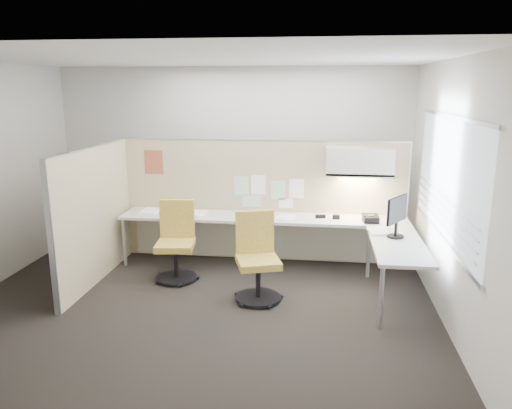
# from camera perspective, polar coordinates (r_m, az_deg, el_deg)

# --- Properties ---
(floor) EXTENTS (5.50, 4.50, 0.01)m
(floor) POSITION_cam_1_polar(r_m,az_deg,el_deg) (6.14, -6.30, -10.84)
(floor) COLOR black
(floor) RESTS_ON ground
(ceiling) EXTENTS (5.50, 4.50, 0.01)m
(ceiling) POSITION_cam_1_polar(r_m,az_deg,el_deg) (5.61, -7.07, 16.33)
(ceiling) COLOR white
(ceiling) RESTS_ON wall_back
(wall_back) EXTENTS (5.50, 0.02, 2.80)m
(wall_back) POSITION_cam_1_polar(r_m,az_deg,el_deg) (7.88, -2.72, 5.30)
(wall_back) COLOR beige
(wall_back) RESTS_ON ground
(wall_front) EXTENTS (5.50, 0.02, 2.80)m
(wall_front) POSITION_cam_1_polar(r_m,az_deg,el_deg) (3.64, -15.22, -4.83)
(wall_front) COLOR beige
(wall_front) RESTS_ON ground
(wall_right) EXTENTS (0.02, 4.50, 2.80)m
(wall_right) POSITION_cam_1_polar(r_m,az_deg,el_deg) (5.71, 21.19, 1.29)
(wall_right) COLOR beige
(wall_right) RESTS_ON ground
(window_pane) EXTENTS (0.01, 2.80, 1.30)m
(window_pane) POSITION_cam_1_polar(r_m,az_deg,el_deg) (5.68, 21.07, 2.78)
(window_pane) COLOR #ADBAC9
(window_pane) RESTS_ON wall_right
(partition_back) EXTENTS (4.10, 0.06, 1.75)m
(partition_back) POSITION_cam_1_polar(r_m,az_deg,el_deg) (7.27, 0.70, 0.41)
(partition_back) COLOR #C2B386
(partition_back) RESTS_ON floor
(partition_left) EXTENTS (0.06, 2.20, 1.75)m
(partition_left) POSITION_cam_1_polar(r_m,az_deg,el_deg) (6.79, -17.88, -1.18)
(partition_left) COLOR #C2B386
(partition_left) RESTS_ON floor
(desk) EXTENTS (4.00, 2.07, 0.73)m
(desk) POSITION_cam_1_polar(r_m,az_deg,el_deg) (6.85, 3.40, -2.80)
(desk) COLOR beige
(desk) RESTS_ON floor
(overhead_bin) EXTENTS (0.90, 0.36, 0.38)m
(overhead_bin) POSITION_cam_1_polar(r_m,az_deg,el_deg) (6.92, 11.73, 4.82)
(overhead_bin) COLOR beige
(overhead_bin) RESTS_ON partition_back
(task_light_strip) EXTENTS (0.60, 0.06, 0.02)m
(task_light_strip) POSITION_cam_1_polar(r_m,az_deg,el_deg) (6.95, 11.65, 3.11)
(task_light_strip) COLOR #FFEABF
(task_light_strip) RESTS_ON overhead_bin
(pinned_papers) EXTENTS (1.01, 0.00, 0.47)m
(pinned_papers) POSITION_cam_1_polar(r_m,az_deg,el_deg) (7.19, 1.30, 1.56)
(pinned_papers) COLOR #8CBF8C
(pinned_papers) RESTS_ON partition_back
(poster) EXTENTS (0.28, 0.00, 0.35)m
(poster) POSITION_cam_1_polar(r_m,az_deg,el_deg) (7.49, -11.61, 4.77)
(poster) COLOR #EB4D1D
(poster) RESTS_ON partition_back
(chair_left) EXTENTS (0.54, 0.56, 1.03)m
(chair_left) POSITION_cam_1_polar(r_m,az_deg,el_deg) (6.69, -9.11, -4.43)
(chair_left) COLOR black
(chair_left) RESTS_ON floor
(chair_right) EXTENTS (0.61, 0.63, 1.04)m
(chair_right) POSITION_cam_1_polar(r_m,az_deg,el_deg) (5.99, 0.11, -6.34)
(chair_right) COLOR black
(chair_right) RESTS_ON floor
(monitor) EXTENTS (0.28, 0.42, 0.50)m
(monitor) POSITION_cam_1_polar(r_m,az_deg,el_deg) (6.18, 15.80, -1.07)
(monitor) COLOR black
(monitor) RESTS_ON desk
(phone) EXTENTS (0.23, 0.21, 0.12)m
(phone) POSITION_cam_1_polar(r_m,az_deg,el_deg) (6.84, 12.93, -1.57)
(phone) COLOR black
(phone) RESTS_ON desk
(stapler) EXTENTS (0.15, 0.07, 0.05)m
(stapler) POSITION_cam_1_polar(r_m,az_deg,el_deg) (6.94, 7.37, -1.36)
(stapler) COLOR black
(stapler) RESTS_ON desk
(tape_dispenser) EXTENTS (0.10, 0.06, 0.06)m
(tape_dispenser) POSITION_cam_1_polar(r_m,az_deg,el_deg) (6.92, 9.14, -1.41)
(tape_dispenser) COLOR black
(tape_dispenser) RESTS_ON desk
(coat_hook) EXTENTS (0.18, 0.41, 1.26)m
(coat_hook) POSITION_cam_1_polar(r_m,az_deg,el_deg) (6.12, -21.64, 2.29)
(coat_hook) COLOR silver
(coat_hook) RESTS_ON partition_left
(paper_stack_0) EXTENTS (0.24, 0.31, 0.04)m
(paper_stack_0) POSITION_cam_1_polar(r_m,az_deg,el_deg) (7.34, -11.94, -0.76)
(paper_stack_0) COLOR white
(paper_stack_0) RESTS_ON desk
(paper_stack_1) EXTENTS (0.28, 0.34, 0.02)m
(paper_stack_1) POSITION_cam_1_polar(r_m,az_deg,el_deg) (7.15, -6.76, -1.01)
(paper_stack_1) COLOR white
(paper_stack_1) RESTS_ON desk
(paper_stack_2) EXTENTS (0.25, 0.31, 0.04)m
(paper_stack_2) POSITION_cam_1_polar(r_m,az_deg,el_deg) (6.88, -0.89, -1.40)
(paper_stack_2) COLOR white
(paper_stack_2) RESTS_ON desk
(paper_stack_3) EXTENTS (0.29, 0.34, 0.01)m
(paper_stack_3) POSITION_cam_1_polar(r_m,az_deg,el_deg) (6.93, 3.40, -1.45)
(paper_stack_3) COLOR white
(paper_stack_3) RESTS_ON desk
(paper_stack_4) EXTENTS (0.27, 0.33, 0.02)m
(paper_stack_4) POSITION_cam_1_polar(r_m,az_deg,el_deg) (6.41, 13.76, -3.02)
(paper_stack_4) COLOR white
(paper_stack_4) RESTS_ON desk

